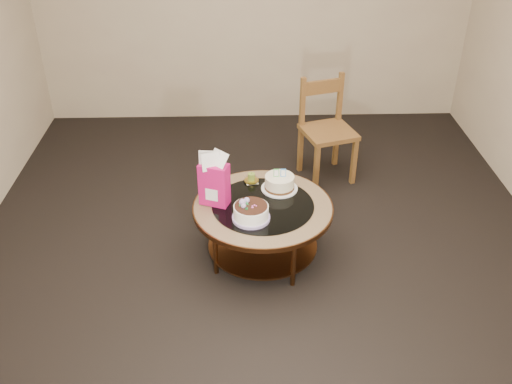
{
  "coord_description": "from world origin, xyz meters",
  "views": [
    {
      "loc": [
        -0.15,
        -3.41,
        2.76
      ],
      "look_at": [
        -0.05,
        0.02,
        0.56
      ],
      "focal_mm": 40.0,
      "sensor_mm": 36.0,
      "label": 1
    }
  ],
  "objects_px": {
    "cream_cake": "(280,183)",
    "dining_chair": "(327,129)",
    "decorated_cake": "(251,213)",
    "gift_bag": "(214,179)",
    "coffee_table": "(263,214)"
  },
  "relations": [
    {
      "from": "cream_cake",
      "to": "dining_chair",
      "type": "xyz_separation_m",
      "value": [
        0.49,
        0.97,
        -0.04
      ]
    },
    {
      "from": "decorated_cake",
      "to": "dining_chair",
      "type": "relative_size",
      "value": 0.29
    },
    {
      "from": "gift_bag",
      "to": "coffee_table",
      "type": "bearing_deg",
      "value": 14.94
    },
    {
      "from": "coffee_table",
      "to": "dining_chair",
      "type": "distance_m",
      "value": 1.34
    },
    {
      "from": "cream_cake",
      "to": "coffee_table",
      "type": "bearing_deg",
      "value": -122.16
    },
    {
      "from": "decorated_cake",
      "to": "dining_chair",
      "type": "bearing_deg",
      "value": 62.32
    },
    {
      "from": "coffee_table",
      "to": "dining_chair",
      "type": "relative_size",
      "value": 1.1
    },
    {
      "from": "gift_bag",
      "to": "decorated_cake",
      "type": "bearing_deg",
      "value": -18.65
    },
    {
      "from": "gift_bag",
      "to": "dining_chair",
      "type": "relative_size",
      "value": 0.44
    },
    {
      "from": "coffee_table",
      "to": "dining_chair",
      "type": "xyz_separation_m",
      "value": [
        0.62,
        1.18,
        0.09
      ]
    },
    {
      "from": "decorated_cake",
      "to": "gift_bag",
      "type": "height_order",
      "value": "gift_bag"
    },
    {
      "from": "coffee_table",
      "to": "decorated_cake",
      "type": "bearing_deg",
      "value": -117.55
    },
    {
      "from": "coffee_table",
      "to": "cream_cake",
      "type": "xyz_separation_m",
      "value": [
        0.13,
        0.21,
        0.13
      ]
    },
    {
      "from": "decorated_cake",
      "to": "coffee_table",
      "type": "bearing_deg",
      "value": 62.45
    },
    {
      "from": "gift_bag",
      "to": "cream_cake",
      "type": "bearing_deg",
      "value": 40.71
    }
  ]
}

